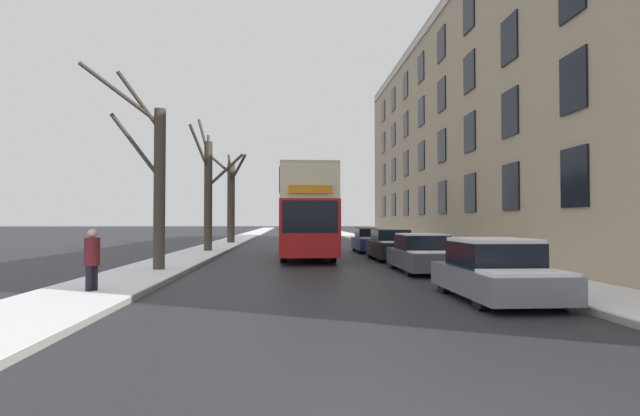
{
  "coord_description": "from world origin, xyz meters",
  "views": [
    {
      "loc": [
        -1.18,
        -4.18,
        1.85
      ],
      "look_at": [
        0.07,
        15.82,
        2.35
      ],
      "focal_mm": 28.0,
      "sensor_mm": 36.0,
      "label": 1
    }
  ],
  "objects_px": {
    "parked_car_2": "(391,245)",
    "pedestrian_left_sidewalk": "(92,260)",
    "double_decker_bus": "(306,209)",
    "parked_car_0": "(496,272)",
    "parked_car_1": "(423,254)",
    "bare_tree_left_1": "(208,189)",
    "parked_car_3": "(370,240)",
    "bare_tree_left_0": "(155,180)",
    "bare_tree_left_2": "(231,198)"
  },
  "relations": [
    {
      "from": "bare_tree_left_2",
      "to": "parked_car_1",
      "type": "relative_size",
      "value": 1.72
    },
    {
      "from": "parked_car_0",
      "to": "pedestrian_left_sidewalk",
      "type": "height_order",
      "value": "pedestrian_left_sidewalk"
    },
    {
      "from": "bare_tree_left_1",
      "to": "parked_car_0",
      "type": "height_order",
      "value": "bare_tree_left_1"
    },
    {
      "from": "parked_car_2",
      "to": "pedestrian_left_sidewalk",
      "type": "relative_size",
      "value": 2.52
    },
    {
      "from": "parked_car_0",
      "to": "parked_car_2",
      "type": "xyz_separation_m",
      "value": [
        0.0,
        11.91,
        0.03
      ]
    },
    {
      "from": "bare_tree_left_0",
      "to": "pedestrian_left_sidewalk",
      "type": "height_order",
      "value": "bare_tree_left_0"
    },
    {
      "from": "bare_tree_left_2",
      "to": "parked_car_1",
      "type": "bearing_deg",
      "value": -66.47
    },
    {
      "from": "bare_tree_left_0",
      "to": "parked_car_3",
      "type": "distance_m",
      "value": 15.07
    },
    {
      "from": "double_decker_bus",
      "to": "pedestrian_left_sidewalk",
      "type": "xyz_separation_m",
      "value": [
        -5.6,
        -12.82,
        -1.53
      ]
    },
    {
      "from": "double_decker_bus",
      "to": "parked_car_2",
      "type": "relative_size",
      "value": 2.5
    },
    {
      "from": "bare_tree_left_1",
      "to": "parked_car_0",
      "type": "relative_size",
      "value": 1.95
    },
    {
      "from": "parked_car_0",
      "to": "parked_car_3",
      "type": "relative_size",
      "value": 0.99
    },
    {
      "from": "parked_car_0",
      "to": "parked_car_3",
      "type": "distance_m",
      "value": 17.76
    },
    {
      "from": "parked_car_1",
      "to": "parked_car_3",
      "type": "height_order",
      "value": "parked_car_3"
    },
    {
      "from": "bare_tree_left_2",
      "to": "parked_car_3",
      "type": "relative_size",
      "value": 1.76
    },
    {
      "from": "double_decker_bus",
      "to": "bare_tree_left_0",
      "type": "bearing_deg",
      "value": -126.1
    },
    {
      "from": "pedestrian_left_sidewalk",
      "to": "bare_tree_left_0",
      "type": "bearing_deg",
      "value": 19.17
    },
    {
      "from": "bare_tree_left_1",
      "to": "parked_car_1",
      "type": "xyz_separation_m",
      "value": [
        9.36,
        -10.96,
        -3.0
      ]
    },
    {
      "from": "bare_tree_left_2",
      "to": "double_decker_bus",
      "type": "bearing_deg",
      "value": -68.81
    },
    {
      "from": "parked_car_2",
      "to": "bare_tree_left_1",
      "type": "bearing_deg",
      "value": 150.16
    },
    {
      "from": "bare_tree_left_0",
      "to": "bare_tree_left_1",
      "type": "xyz_separation_m",
      "value": [
        0.08,
        10.97,
        0.37
      ]
    },
    {
      "from": "bare_tree_left_2",
      "to": "pedestrian_left_sidewalk",
      "type": "relative_size",
      "value": 4.37
    },
    {
      "from": "bare_tree_left_1",
      "to": "parked_car_3",
      "type": "relative_size",
      "value": 1.93
    },
    {
      "from": "bare_tree_left_0",
      "to": "parked_car_3",
      "type": "xyz_separation_m",
      "value": [
        9.44,
        11.45,
        -2.59
      ]
    },
    {
      "from": "bare_tree_left_0",
      "to": "bare_tree_left_1",
      "type": "height_order",
      "value": "bare_tree_left_1"
    },
    {
      "from": "parked_car_0",
      "to": "pedestrian_left_sidewalk",
      "type": "relative_size",
      "value": 2.46
    },
    {
      "from": "pedestrian_left_sidewalk",
      "to": "parked_car_3",
      "type": "bearing_deg",
      "value": -9.47
    },
    {
      "from": "bare_tree_left_1",
      "to": "parked_car_1",
      "type": "distance_m",
      "value": 14.72
    },
    {
      "from": "parked_car_3",
      "to": "double_decker_bus",
      "type": "bearing_deg",
      "value": -135.2
    },
    {
      "from": "bare_tree_left_2",
      "to": "parked_car_1",
      "type": "xyz_separation_m",
      "value": [
        9.28,
        -21.32,
        -2.96
      ]
    },
    {
      "from": "bare_tree_left_0",
      "to": "parked_car_0",
      "type": "bearing_deg",
      "value": -33.77
    },
    {
      "from": "bare_tree_left_1",
      "to": "bare_tree_left_2",
      "type": "height_order",
      "value": "bare_tree_left_1"
    },
    {
      "from": "bare_tree_left_2",
      "to": "parked_car_3",
      "type": "xyz_separation_m",
      "value": [
        9.28,
        -9.87,
        -2.92
      ]
    },
    {
      "from": "parked_car_0",
      "to": "parked_car_1",
      "type": "distance_m",
      "value": 6.32
    },
    {
      "from": "pedestrian_left_sidewalk",
      "to": "bare_tree_left_1",
      "type": "bearing_deg",
      "value": 19.59
    },
    {
      "from": "bare_tree_left_2",
      "to": "parked_car_2",
      "type": "xyz_separation_m",
      "value": [
        9.28,
        -15.73,
        -2.91
      ]
    },
    {
      "from": "parked_car_0",
      "to": "parked_car_1",
      "type": "height_order",
      "value": "parked_car_0"
    },
    {
      "from": "bare_tree_left_0",
      "to": "parked_car_1",
      "type": "height_order",
      "value": "bare_tree_left_0"
    },
    {
      "from": "bare_tree_left_1",
      "to": "bare_tree_left_2",
      "type": "bearing_deg",
      "value": 89.56
    },
    {
      "from": "bare_tree_left_2",
      "to": "bare_tree_left_0",
      "type": "bearing_deg",
      "value": -90.42
    },
    {
      "from": "bare_tree_left_0",
      "to": "bare_tree_left_2",
      "type": "relative_size",
      "value": 0.98
    },
    {
      "from": "bare_tree_left_0",
      "to": "parked_car_2",
      "type": "xyz_separation_m",
      "value": [
        9.44,
        5.6,
        -2.59
      ]
    },
    {
      "from": "double_decker_bus",
      "to": "parked_car_0",
      "type": "xyz_separation_m",
      "value": [
        3.94,
        -13.85,
        -1.78
      ]
    },
    {
      "from": "double_decker_bus",
      "to": "parked_car_1",
      "type": "xyz_separation_m",
      "value": [
        3.94,
        -7.54,
        -1.79
      ]
    },
    {
      "from": "bare_tree_left_0",
      "to": "parked_car_2",
      "type": "relative_size",
      "value": 1.71
    },
    {
      "from": "bare_tree_left_1",
      "to": "parked_car_0",
      "type": "xyz_separation_m",
      "value": [
        9.36,
        -17.28,
        -2.98
      ]
    },
    {
      "from": "bare_tree_left_2",
      "to": "parked_car_1",
      "type": "height_order",
      "value": "bare_tree_left_2"
    },
    {
      "from": "parked_car_0",
      "to": "parked_car_3",
      "type": "height_order",
      "value": "parked_car_3"
    },
    {
      "from": "parked_car_0",
      "to": "bare_tree_left_2",
      "type": "bearing_deg",
      "value": 108.56
    },
    {
      "from": "parked_car_1",
      "to": "pedestrian_left_sidewalk",
      "type": "bearing_deg",
      "value": -150.99
    }
  ]
}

